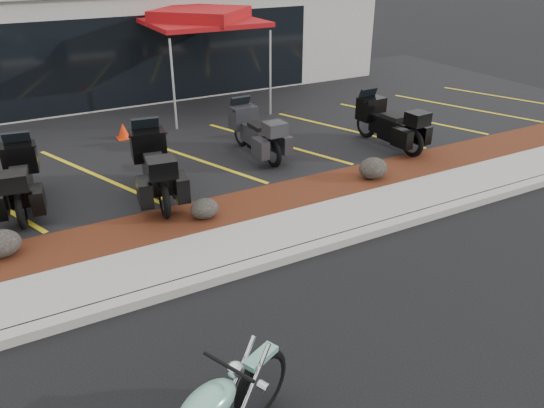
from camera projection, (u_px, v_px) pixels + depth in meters
ground at (325, 285)px, 8.10m from camera, size 90.00×90.00×0.00m
curb at (295, 254)px, 8.77m from camera, size 24.00×0.25×0.15m
sidewalk at (275, 235)px, 9.32m from camera, size 24.00×1.20×0.15m
mulch_bed at (245, 208)px, 10.26m from camera, size 24.00×1.20×0.16m
upper_lot at (159, 130)px, 14.52m from camera, size 26.00×9.60×0.15m
dealership_building at (98, 28)px, 18.59m from camera, size 18.00×8.16×4.00m
boulder_left at (0, 244)px, 8.45m from camera, size 0.63×0.52×0.44m
boulder_mid at (204, 209)px, 9.65m from camera, size 0.53×0.44×0.37m
boulder_right at (373, 168)px, 11.27m from camera, size 0.64×0.53×0.45m
hero_cruiser at (261, 376)px, 5.65m from camera, size 3.16×1.98×1.09m
touring_black_front at (22, 163)px, 10.46m from camera, size 1.14×2.30×1.28m
touring_black_mid at (148, 150)px, 10.94m from camera, size 1.25×2.51×1.40m
touring_grey at (241, 122)px, 12.90m from camera, size 0.88×2.18×1.26m
touring_black_rear at (367, 113)px, 13.48m from camera, size 0.99×2.28×1.30m
traffic_cone at (123, 131)px, 13.61m from camera, size 0.44×0.44×0.40m
popup_canopy at (201, 18)px, 14.99m from camera, size 3.32×3.32×2.88m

